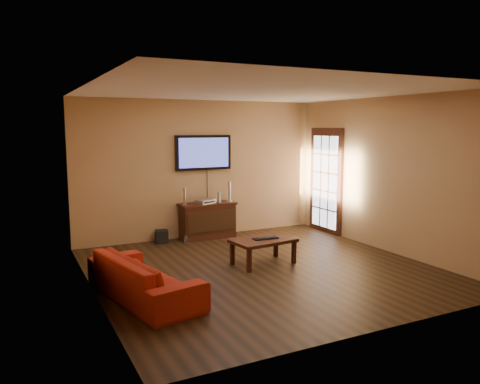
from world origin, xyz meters
TOP-DOWN VIEW (x-y plane):
  - ground_plane at (0.00, 0.00)m, footprint 5.00×5.00m
  - room_walls at (0.00, 0.62)m, footprint 5.00×5.00m
  - french_door at (2.46, 1.70)m, footprint 0.07×1.02m
  - media_console at (0.04, 2.28)m, footprint 1.12×0.43m
  - television at (0.04, 2.45)m, footprint 1.15×0.08m
  - coffee_table at (0.15, 0.22)m, footprint 1.05×0.70m
  - sofa at (-1.96, -0.42)m, footprint 0.94×1.98m
  - speaker_left at (-0.43, 2.27)m, footprint 0.09×0.09m
  - speaker_right at (0.51, 2.26)m, footprint 0.11×0.11m
  - av_receiver at (-0.01, 2.26)m, footprint 0.42×0.36m
  - game_console at (0.29, 2.27)m, footprint 0.07×0.16m
  - subwoofer at (-0.89, 2.31)m, footprint 0.28×0.28m
  - bottle at (-0.55, 1.90)m, footprint 0.06×0.06m
  - keyboard at (0.19, 0.22)m, footprint 0.41×0.17m

SIDE VIEW (x-z plane):
  - ground_plane at x=0.00m, z-range 0.00..0.00m
  - bottle at x=-0.55m, z-range -0.01..0.18m
  - subwoofer at x=-0.89m, z-range 0.00..0.24m
  - media_console at x=0.04m, z-range 0.00..0.70m
  - coffee_table at x=0.15m, z-range 0.15..0.56m
  - sofa at x=-1.96m, z-range 0.00..0.75m
  - keyboard at x=0.19m, z-range 0.41..0.43m
  - av_receiver at x=-0.01m, z-range 0.70..0.78m
  - game_console at x=0.29m, z-range 0.70..0.90m
  - speaker_left at x=-0.43m, z-range 0.68..1.02m
  - speaker_right at x=0.51m, z-range 0.68..1.08m
  - french_door at x=2.46m, z-range -0.06..2.16m
  - television at x=0.04m, z-range 1.34..2.02m
  - room_walls at x=0.00m, z-range -0.81..4.19m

